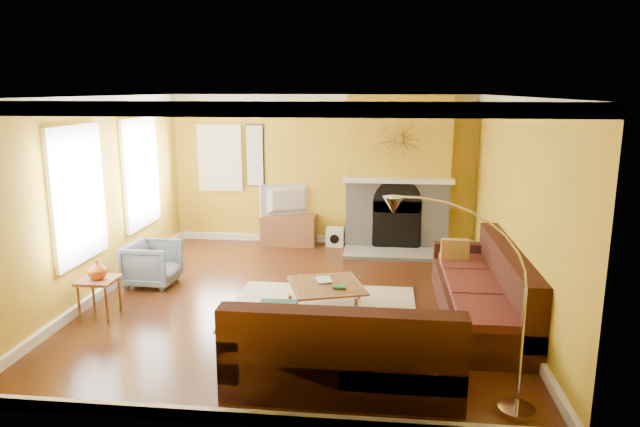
# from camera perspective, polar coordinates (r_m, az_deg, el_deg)

# --- Properties ---
(floor) EXTENTS (5.50, 6.00, 0.02)m
(floor) POSITION_cam_1_polar(r_m,az_deg,el_deg) (7.83, -2.06, -8.62)
(floor) COLOR #562912
(floor) RESTS_ON ground
(ceiling) EXTENTS (5.50, 6.00, 0.02)m
(ceiling) POSITION_cam_1_polar(r_m,az_deg,el_deg) (7.31, -2.23, 11.71)
(ceiling) COLOR white
(ceiling) RESTS_ON ground
(wall_back) EXTENTS (5.50, 0.02, 2.70)m
(wall_back) POSITION_cam_1_polar(r_m,az_deg,el_deg) (10.40, 0.29, 4.38)
(wall_back) COLOR gold
(wall_back) RESTS_ON ground
(wall_front) EXTENTS (5.50, 0.02, 2.70)m
(wall_front) POSITION_cam_1_polar(r_m,az_deg,el_deg) (4.59, -7.67, -6.04)
(wall_front) COLOR gold
(wall_front) RESTS_ON ground
(wall_left) EXTENTS (0.02, 6.00, 2.70)m
(wall_left) POSITION_cam_1_polar(r_m,az_deg,el_deg) (8.32, -21.31, 1.52)
(wall_left) COLOR gold
(wall_left) RESTS_ON ground
(wall_right) EXTENTS (0.02, 6.00, 2.70)m
(wall_right) POSITION_cam_1_polar(r_m,az_deg,el_deg) (7.56, 19.02, 0.69)
(wall_right) COLOR gold
(wall_right) RESTS_ON ground
(baseboard) EXTENTS (5.50, 6.00, 0.12)m
(baseboard) POSITION_cam_1_polar(r_m,az_deg,el_deg) (7.81, -2.06, -8.14)
(baseboard) COLOR white
(baseboard) RESTS_ON floor
(crown_molding) EXTENTS (5.50, 6.00, 0.12)m
(crown_molding) POSITION_cam_1_polar(r_m,az_deg,el_deg) (7.32, -2.22, 11.16)
(crown_molding) COLOR white
(crown_molding) RESTS_ON ceiling
(window_left_near) EXTENTS (0.06, 1.22, 1.72)m
(window_left_near) POSITION_cam_1_polar(r_m,az_deg,el_deg) (9.43, -17.56, 3.90)
(window_left_near) COLOR white
(window_left_near) RESTS_ON wall_left
(window_left_far) EXTENTS (0.06, 1.22, 1.72)m
(window_left_far) POSITION_cam_1_polar(r_m,az_deg,el_deg) (7.75, -23.16, 1.76)
(window_left_far) COLOR white
(window_left_far) RESTS_ON wall_left
(window_back) EXTENTS (0.82, 0.06, 1.22)m
(window_back) POSITION_cam_1_polar(r_m,az_deg,el_deg) (10.69, -9.96, 5.49)
(window_back) COLOR white
(window_back) RESTS_ON wall_back
(wall_art) EXTENTS (0.34, 0.04, 1.14)m
(wall_art) POSITION_cam_1_polar(r_m,az_deg,el_deg) (10.53, -6.54, 5.77)
(wall_art) COLOR white
(wall_art) RESTS_ON wall_back
(fireplace) EXTENTS (1.80, 0.40, 2.70)m
(fireplace) POSITION_cam_1_polar(r_m,az_deg,el_deg) (10.14, 7.79, 4.06)
(fireplace) COLOR #A09C97
(fireplace) RESTS_ON floor
(mantel) EXTENTS (1.92, 0.22, 0.08)m
(mantel) POSITION_cam_1_polar(r_m,az_deg,el_deg) (9.92, 7.81, 3.29)
(mantel) COLOR white
(mantel) RESTS_ON fireplace
(hearth) EXTENTS (1.80, 0.70, 0.06)m
(hearth) POSITION_cam_1_polar(r_m,az_deg,el_deg) (9.88, 7.64, -4.00)
(hearth) COLOR #A09C97
(hearth) RESTS_ON floor
(sunburst) EXTENTS (0.70, 0.04, 0.70)m
(sunburst) POSITION_cam_1_polar(r_m,az_deg,el_deg) (9.84, 7.93, 7.33)
(sunburst) COLOR olive
(sunburst) RESTS_ON fireplace
(rug) EXTENTS (2.40, 1.80, 0.02)m
(rug) POSITION_cam_1_polar(r_m,az_deg,el_deg) (7.51, 0.28, -9.41)
(rug) COLOR beige
(rug) RESTS_ON floor
(sectional_sofa) EXTENTS (3.10, 3.70, 0.90)m
(sectional_sofa) POSITION_cam_1_polar(r_m,az_deg,el_deg) (6.80, 7.00, -7.88)
(sectional_sofa) COLOR #381912
(sectional_sofa) RESTS_ON floor
(coffee_table) EXTENTS (1.13, 1.13, 0.35)m
(coffee_table) POSITION_cam_1_polar(r_m,az_deg,el_deg) (7.39, 0.63, -8.35)
(coffee_table) COLOR white
(coffee_table) RESTS_ON floor
(media_console) EXTENTS (0.98, 0.44, 0.54)m
(media_console) POSITION_cam_1_polar(r_m,az_deg,el_deg) (10.43, -3.15, -1.66)
(media_console) COLOR brown
(media_console) RESTS_ON floor
(tv) EXTENTS (0.95, 0.56, 0.57)m
(tv) POSITION_cam_1_polar(r_m,az_deg,el_deg) (10.31, -3.18, 1.35)
(tv) COLOR black
(tv) RESTS_ON media_console
(subwoofer) EXTENTS (0.32, 0.32, 0.32)m
(subwoofer) POSITION_cam_1_polar(r_m,az_deg,el_deg) (10.39, 1.52, -2.34)
(subwoofer) COLOR white
(subwoofer) RESTS_ON floor
(armchair) EXTENTS (0.72, 0.70, 0.64)m
(armchair) POSITION_cam_1_polar(r_m,az_deg,el_deg) (8.62, -16.40, -4.83)
(armchair) COLOR slate
(armchair) RESTS_ON floor
(side_table) EXTENTS (0.44, 0.44, 0.49)m
(side_table) POSITION_cam_1_polar(r_m,az_deg,el_deg) (7.70, -21.18, -7.83)
(side_table) COLOR brown
(side_table) RESTS_ON floor
(vase) EXTENTS (0.25, 0.25, 0.24)m
(vase) POSITION_cam_1_polar(r_m,az_deg,el_deg) (7.59, -21.39, -5.23)
(vase) COLOR #CE5916
(vase) RESTS_ON side_table
(book) EXTENTS (0.26, 0.30, 0.03)m
(book) POSITION_cam_1_polar(r_m,az_deg,el_deg) (7.43, -0.33, -6.70)
(book) COLOR white
(book) RESTS_ON coffee_table
(arc_lamp) EXTENTS (1.23, 0.36, 1.91)m
(arc_lamp) POSITION_cam_1_polar(r_m,az_deg,el_deg) (5.08, 14.01, -9.22)
(arc_lamp) COLOR silver
(arc_lamp) RESTS_ON floor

